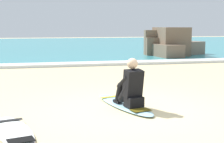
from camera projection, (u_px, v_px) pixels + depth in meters
The scene contains 7 objects.
ground_plane at pixel (133, 111), 6.33m from camera, with size 80.00×80.00×0.00m, color beige.
sea at pixel (58, 45), 26.87m from camera, with size 80.00×28.00×0.10m, color teal.
breaking_foam at pixel (81, 64), 13.65m from camera, with size 80.00×0.90×0.11m, color white.
surfboard_main at pixel (124, 104), 6.76m from camera, with size 0.99×2.20×0.08m.
surfer_seated at pixel (131, 88), 6.43m from camera, with size 0.50×0.76×0.95m.
surfboard_spare_near at pixel (13, 131), 5.03m from camera, with size 0.93×1.84×0.08m.
rock_outcrop_distant at pixel (169, 45), 17.20m from camera, with size 3.40×2.72×1.55m.
Camera 1 is at (-1.80, -5.91, 1.64)m, focal length 52.61 mm.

